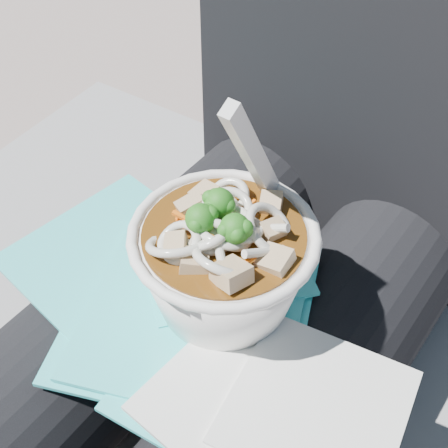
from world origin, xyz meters
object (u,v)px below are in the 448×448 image
Objects in this scene: lap at (199,362)px; person_body at (255,282)px; stone_ledge at (269,399)px; udon_bowl at (224,258)px; plastic_bag at (182,304)px.

person_body is at bearing 90.00° from lap.
udon_bowl is (0.02, -0.13, 0.44)m from stone_ledge.
person_body reaches higher than plastic_bag.
udon_bowl is at bearing -83.43° from stone_ledge.
stone_ledge is 2.08× the size of lap.
person_body is at bearing 101.64° from udon_bowl.
udon_bowl reaches higher than lap.
plastic_bag is 1.66× the size of udon_bowl.
stone_ledge is 1.02× the size of person_body.
plastic_bag reaches higher than stone_ledge.
lap is at bearing 10.77° from plastic_bag.
udon_bowl is (0.02, 0.02, 0.14)m from lap.
stone_ledge is at bearing 96.57° from udon_bowl.
stone_ledge is 0.46m from udon_bowl.
plastic_bag is (-0.01, -0.15, 0.38)m from stone_ledge.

